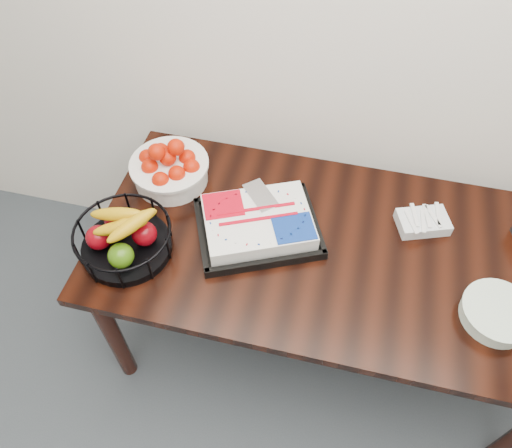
% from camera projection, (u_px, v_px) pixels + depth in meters
% --- Properties ---
extents(table, '(1.80, 0.90, 0.75)m').
position_uv_depth(table, '(330.00, 260.00, 1.93)').
color(table, black).
rests_on(table, ground).
extents(cake_tray, '(0.56, 0.51, 0.09)m').
position_uv_depth(cake_tray, '(258.00, 224.00, 1.88)').
color(cake_tray, black).
rests_on(cake_tray, table).
extents(tangerine_bowl, '(0.32, 0.32, 0.20)m').
position_uv_depth(tangerine_bowl, '(169.00, 165.00, 2.01)').
color(tangerine_bowl, white).
rests_on(tangerine_bowl, table).
extents(fruit_basket, '(0.35, 0.35, 0.19)m').
position_uv_depth(fruit_basket, '(124.00, 237.00, 1.80)').
color(fruit_basket, black).
rests_on(fruit_basket, table).
extents(plate_stack, '(0.24, 0.24, 0.06)m').
position_uv_depth(plate_stack, '(497.00, 314.00, 1.66)').
color(plate_stack, white).
rests_on(plate_stack, table).
extents(fork_bag, '(0.22, 0.18, 0.06)m').
position_uv_depth(fork_bag, '(423.00, 222.00, 1.91)').
color(fork_bag, silver).
rests_on(fork_bag, table).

